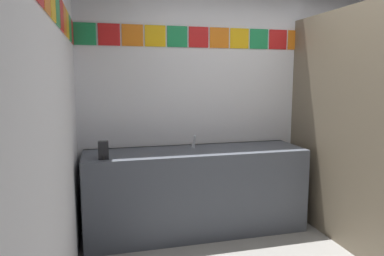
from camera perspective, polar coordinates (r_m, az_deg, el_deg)
wall_back at (r=3.99m, az=8.82°, el=5.83°), size 3.64×0.09×2.81m
wall_side at (r=2.06m, az=-22.51°, el=3.29°), size 0.09×3.20×2.81m
vanity_counter at (r=3.62m, az=0.63°, el=-10.06°), size 2.19×0.61×0.85m
faucet_center at (r=3.59m, az=0.28°, el=-2.46°), size 0.04×0.10×0.14m
soap_dispenser at (r=3.20m, az=-14.17°, el=-3.52°), size 0.09×0.09×0.16m
stall_divider at (r=3.49m, az=26.90°, el=-0.42°), size 0.92×1.55×2.19m
toilet at (r=4.41m, az=24.45°, el=-9.16°), size 0.39×0.49×0.74m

